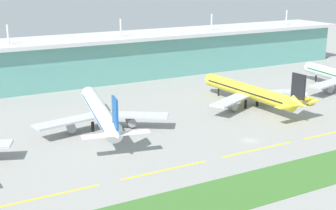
# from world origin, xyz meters

# --- Properties ---
(ground_plane) EXTENTS (600.00, 600.00, 0.00)m
(ground_plane) POSITION_xyz_m (0.00, 0.00, 0.00)
(ground_plane) COLOR gray
(terminal_building) EXTENTS (288.00, 34.00, 31.93)m
(terminal_building) POSITION_xyz_m (-0.00, 112.45, 11.67)
(terminal_building) COLOR #5B9E93
(terminal_building) RESTS_ON ground
(airliner_near_middle) EXTENTS (47.82, 64.23, 18.90)m
(airliner_near_middle) POSITION_xyz_m (-39.62, 35.65, 6.45)
(airliner_near_middle) COLOR white
(airliner_near_middle) RESTS_ON ground
(airliner_far_middle) EXTENTS (48.73, 62.51, 18.90)m
(airliner_far_middle) POSITION_xyz_m (26.41, 33.82, 6.45)
(airliner_far_middle) COLOR yellow
(airliner_far_middle) RESTS_ON ground
(taxiway_stripe_west) EXTENTS (28.00, 0.70, 0.04)m
(taxiway_stripe_west) POSITION_xyz_m (-71.00, -7.82, 0.02)
(taxiway_stripe_west) COLOR yellow
(taxiway_stripe_west) RESTS_ON ground
(taxiway_stripe_mid_west) EXTENTS (28.00, 0.70, 0.04)m
(taxiway_stripe_mid_west) POSITION_xyz_m (-37.00, -7.82, 0.02)
(taxiway_stripe_mid_west) COLOR yellow
(taxiway_stripe_mid_west) RESTS_ON ground
(taxiway_stripe_centre) EXTENTS (28.00, 0.70, 0.04)m
(taxiway_stripe_centre) POSITION_xyz_m (-3.00, -7.82, 0.02)
(taxiway_stripe_centre) COLOR yellow
(taxiway_stripe_centre) RESTS_ON ground
(taxiway_stripe_mid_east) EXTENTS (28.00, 0.70, 0.04)m
(taxiway_stripe_mid_east) POSITION_xyz_m (31.00, -7.82, 0.02)
(taxiway_stripe_mid_east) COLOR yellow
(taxiway_stripe_mid_east) RESTS_ON ground
(grass_verge) EXTENTS (300.00, 18.00, 0.10)m
(grass_verge) POSITION_xyz_m (0.00, -29.39, 0.05)
(grass_verge) COLOR #3D702D
(grass_verge) RESTS_ON ground
(baggage_cart) EXTENTS (3.70, 3.92, 2.48)m
(baggage_cart) POSITION_xyz_m (52.60, 26.55, 1.26)
(baggage_cart) COLOR silver
(baggage_cart) RESTS_ON ground
(fuel_truck) EXTENTS (2.92, 7.30, 4.95)m
(fuel_truck) POSITION_xyz_m (50.46, 25.63, 2.26)
(fuel_truck) COLOR gold
(fuel_truck) RESTS_ON ground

